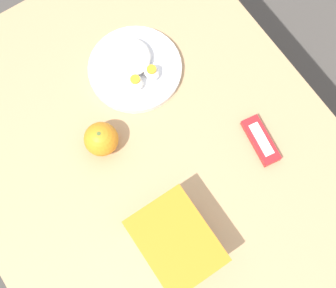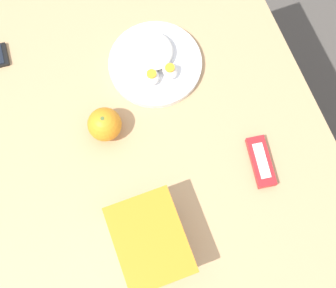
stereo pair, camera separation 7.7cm
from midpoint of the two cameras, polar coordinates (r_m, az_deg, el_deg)
The scene contains 6 objects.
ground_plane at distance 1.84m, azimuth 0.11°, elevation -8.52°, with size 10.00×10.00×0.00m, color #4C4742.
table at distance 1.22m, azimuth 0.17°, elevation -3.82°, with size 1.12×0.84×0.77m.
food_container at distance 1.02m, azimuth 0.02°, elevation -12.15°, with size 0.19×0.14×0.10m.
orange_fruit at distance 1.08m, azimuth -5.75°, elevation 2.17°, with size 0.08×0.08×0.08m.
rice_plate at distance 1.17m, azimuth 0.25°, elevation 9.90°, with size 0.23×0.23×0.05m.
candy_bar at distance 1.11m, azimuth 13.20°, elevation -2.34°, with size 0.13×0.06×0.02m.
Camera 2 is at (-0.29, 0.07, 1.82)m, focal length 50.00 mm.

